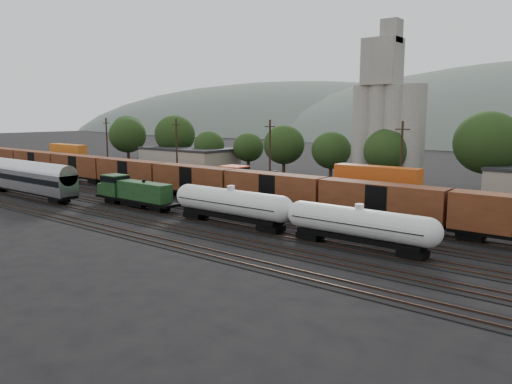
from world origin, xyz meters
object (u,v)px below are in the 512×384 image
Objects in this scene: orange_locomotive at (258,184)px; passenger_coach at (26,176)px; green_locomotive at (132,191)px; tank_car_a at (231,204)px; grain_silo at (387,124)px.

passenger_coach is at bearing -146.61° from orange_locomotive.
green_locomotive is at bearing -125.35° from orange_locomotive.
tank_car_a is 0.91× the size of orange_locomotive.
orange_locomotive is at bearing -107.98° from grain_silo.
passenger_coach is (-38.23, -5.00, 0.71)m from tank_car_a.
grain_silo is at bearing 65.05° from green_locomotive.
tank_car_a is 38.56m from passenger_coach.
passenger_coach is (-19.70, -5.00, 1.05)m from green_locomotive.
orange_locomotive is (30.34, 20.00, -0.70)m from passenger_coach.
grain_silo is (0.55, 41.00, 8.58)m from tank_car_a.
green_locomotive is 0.63× the size of passenger_coach.
grain_silo reaches higher than orange_locomotive.
tank_car_a is 16.94m from orange_locomotive.
grain_silo is (8.44, 26.00, 8.56)m from orange_locomotive.
green_locomotive is 0.89× the size of tank_car_a.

